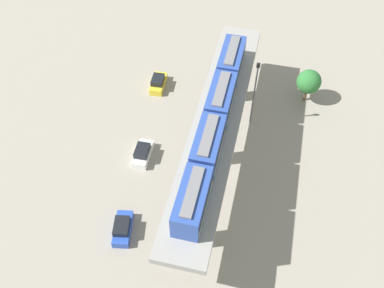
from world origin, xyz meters
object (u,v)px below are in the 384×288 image
(parked_car_blue, at_px, (123,228))
(parked_car_yellow, at_px, (158,83))
(train, at_px, (215,121))
(signal_post, at_px, (254,92))
(parked_car_white, at_px, (143,153))
(tree_near_viaduct, at_px, (309,82))

(parked_car_blue, bearing_deg, parked_car_yellow, -93.92)
(parked_car_blue, bearing_deg, train, -137.66)
(train, relative_size, signal_post, 2.71)
(train, height_order, signal_post, train)
(parked_car_yellow, bearing_deg, parked_car_white, 94.18)
(tree_near_viaduct, xyz_separation_m, signal_post, (6.90, 6.09, 2.23))
(train, height_order, parked_car_yellow, train)
(parked_car_yellow, xyz_separation_m, tree_near_viaduct, (-21.00, -2.19, 2.62))
(signal_post, bearing_deg, tree_near_viaduct, -138.56)
(parked_car_blue, relative_size, signal_post, 0.44)
(parked_car_blue, xyz_separation_m, signal_post, (-11.30, -19.86, 4.85))
(parked_car_white, distance_m, signal_post, 16.13)
(parked_car_yellow, bearing_deg, signal_post, 160.99)
(train, bearing_deg, signal_post, -109.92)
(parked_car_yellow, distance_m, parked_car_white, 13.23)
(train, xyz_separation_m, parked_car_white, (8.92, -0.18, -8.34))
(parked_car_yellow, relative_size, tree_near_viaduct, 0.85)
(train, bearing_deg, parked_car_blue, 53.00)
(parked_car_white, distance_m, parked_car_blue, 10.70)
(train, relative_size, tree_near_viaduct, 5.43)
(parked_car_yellow, height_order, parked_car_blue, same)
(train, distance_m, parked_car_blue, 15.54)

